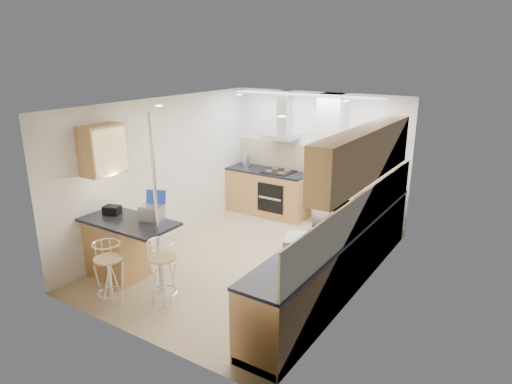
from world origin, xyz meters
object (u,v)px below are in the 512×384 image
Objects in this scene: microwave at (333,215)px; bar_stool_near at (109,275)px; laptop at (152,212)px; bar_stool_end at (163,274)px; bread_bin at (298,245)px.

bar_stool_near is (-2.18, -2.08, -0.62)m from microwave.
laptop is 0.33× the size of bar_stool_end.
microwave is 2.54m from laptop.
microwave is at bearing 61.82° from bar_stool_near.
bread_bin is (2.24, 0.18, -0.02)m from laptop.
bar_stool_end reaches higher than bar_stool_near.
microwave reaches higher than laptop.
microwave is 3.07m from bar_stool_near.
bar_stool_end is at bearing 50.27° from bar_stool_near.
laptop reaches higher than bread_bin.
microwave reaches higher than bread_bin.
bar_stool_near is 2.37× the size of bread_bin.
laptop is at bearing 102.79° from bar_stool_end.
laptop is (-2.23, -1.21, -0.03)m from microwave.
bar_stool_end is (-1.59, -1.71, -0.60)m from microwave.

